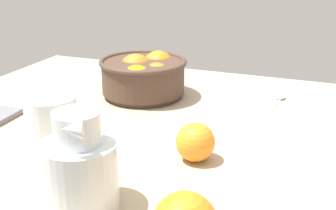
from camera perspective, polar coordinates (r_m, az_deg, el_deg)
The scene contains 7 objects.
ground_plane at distance 99.01cm, azimuth -0.50°, elevation -3.48°, with size 118.69×92.45×3.00cm, color tan.
fruit_bowl at distance 115.91cm, azimuth -3.06°, elevation 3.73°, with size 22.37×22.37×10.70cm.
juice_pitcher at distance 68.98cm, azimuth -10.91°, elevation -8.51°, with size 11.40×14.81×15.94cm.
juice_glass at distance 86.58cm, azimuth -14.43°, elevation -2.93°, with size 9.52×9.52×11.37cm.
loose_orange_3 at distance 82.35cm, azimuth 3.48°, elevation -4.71°, with size 7.17×7.17×7.17cm, color orange.
spoon at distance 115.85cm, azimuth 13.74°, elevation 0.52°, with size 2.75×14.26×1.00cm.
herb_sprig_0 at distance 121.36cm, azimuth -14.79°, elevation 1.23°, with size 6.94×5.70×0.94cm.
Camera 1 is at (33.67, -84.32, 37.99)cm, focal length 48.27 mm.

